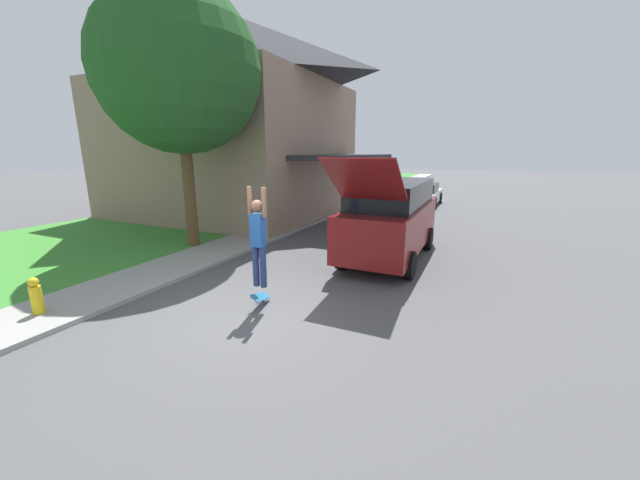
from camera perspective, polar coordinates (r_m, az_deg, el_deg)
name	(u,v)px	position (r m, az deg, el deg)	size (l,w,h in m)	color
ground_plane	(250,315)	(7.27, -11.13, -11.72)	(120.00, 120.00, 0.00)	#49494C
lawn	(180,224)	(16.69, -21.50, 2.38)	(10.00, 80.00, 0.08)	#387F2D
sidewalk	(265,233)	(13.88, -8.78, 1.06)	(1.80, 80.00, 0.10)	gray
house	(231,114)	(18.93, -14.02, 18.91)	(12.54, 9.72, 9.25)	#89705B
lawn_tree_near	(179,71)	(12.50, -21.67, 23.86)	(4.90, 4.90, 7.84)	brown
suv_parked	(391,217)	(10.64, 11.25, 3.56)	(2.04, 5.71, 3.01)	maroon
car_down_street	(423,195)	(22.20, 16.18, 6.99)	(1.85, 4.29, 1.29)	silver
skateboarder	(258,236)	(6.99, -9.86, 0.58)	(0.41, 0.23, 1.98)	navy
skateboard	(260,297)	(7.51, -9.57, -8.97)	(0.34, 0.73, 0.37)	#236B99
fire_hydrant	(36,296)	(8.72, -38.61, -7.04)	(0.20, 0.20, 0.72)	gold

